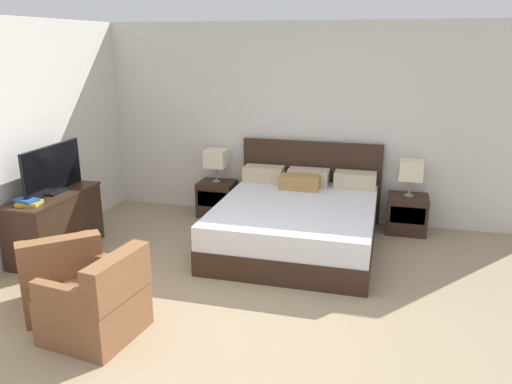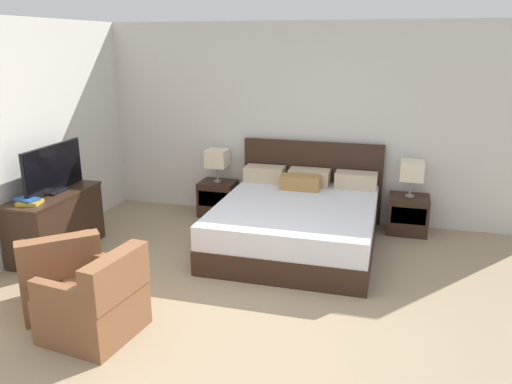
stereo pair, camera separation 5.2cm
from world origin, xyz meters
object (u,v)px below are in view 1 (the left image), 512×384
Objects in this scene: bed at (297,221)px; nightstand_right at (407,214)px; table_lamp_left at (216,159)px; book_blue_cover at (26,200)px; nightstand_left at (217,198)px; dresser at (55,223)px; table_lamp_right at (411,171)px; armchair_by_window at (61,279)px; tv at (53,170)px; armchair_companion at (98,305)px; book_red_cover at (29,203)px.

bed is 4.32× the size of nightstand_right.
table_lamp_left is 1.88× the size of book_blue_cover.
dresser is (-1.34, -1.75, 0.13)m from nightstand_left.
table_lamp_right reaches higher than armchair_by_window.
table_lamp_left reaches higher than nightstand_left.
table_lamp_left is 0.47× the size of armchair_by_window.
table_lamp_right is at bearing 28.63° from book_blue_cover.
nightstand_left is at bearing 51.52° from tv.
tv reaches higher than armchair_by_window.
bed reaches higher than table_lamp_right.
table_lamp_right is at bearing 31.21° from bed.
armchair_companion is (-1.23, -2.35, -0.02)m from bed.
armchair_by_window is at bearing -137.99° from nightstand_right.
book_red_cover is at bearing -87.95° from tv.
table_lamp_left is 1.00× the size of table_lamp_right.
table_lamp_left reaches higher than book_red_cover.
table_lamp_right reaches higher than armchair_companion.
nightstand_right is at bearing -90.00° from table_lamp_right.
tv is (-3.91, -1.68, 0.16)m from table_lamp_right.
nightstand_right is at bearing 28.81° from book_red_cover.
tv is (-1.34, -1.68, 0.16)m from table_lamp_left.
book_red_cover reaches higher than dresser.
book_red_cover is (-3.89, -2.14, -0.08)m from table_lamp_right.
tv is at bearing 88.08° from book_blue_cover.
table_lamp_left is at bearing 90.00° from nightstand_left.
nightstand_left is 2.18× the size of book_red_cover.
table_lamp_left and table_lamp_right have the same top height.
book_red_cover is at bearing -87.24° from dresser.
table_lamp_right is 1.88× the size of book_blue_cover.
tv reaches higher than nightstand_right.
tv reaches higher than dresser.
book_red_cover is at bearing -151.19° from nightstand_right.
table_lamp_right is (2.57, 0.00, 0.57)m from nightstand_left.
armchair_by_window reaches higher than nightstand_right.
table_lamp_right is 4.05m from armchair_companion.
bed is at bearing 48.00° from armchair_by_window.
table_lamp_right is 0.47× the size of tv.
nightstand_left is 2.84m from armchair_by_window.
nightstand_right is at bearing 23.28° from tv.
nightstand_right is at bearing 24.08° from dresser.
book_blue_cover is 0.25× the size of armchair_by_window.
bed is 4.69× the size of table_lamp_left.
tv is 2.12m from armchair_companion.
armchair_by_window is at bearing 150.55° from armchair_companion.
tv is 1.25× the size of armchair_companion.
tv reaches higher than bed.
bed reaches higher than book_blue_cover.
nightstand_right is 2.04× the size of book_blue_cover.
tv is at bearing 134.05° from armchair_companion.
dresser is 0.61m from tv.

